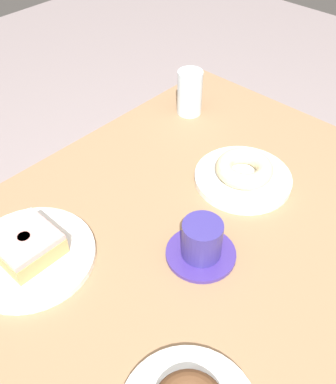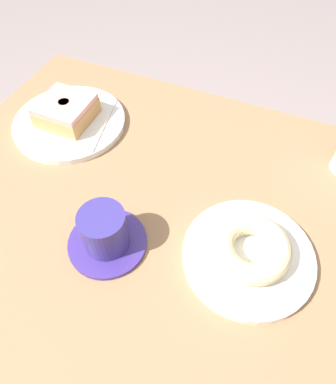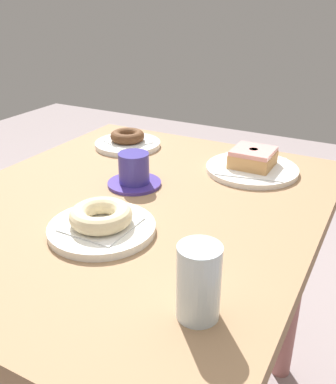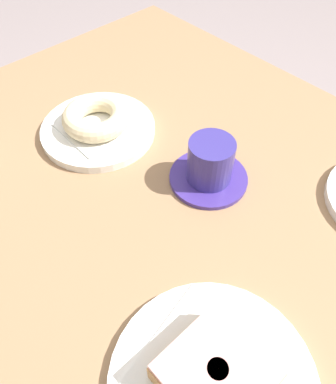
{
  "view_description": "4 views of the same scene",
  "coord_description": "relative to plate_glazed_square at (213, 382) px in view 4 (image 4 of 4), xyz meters",
  "views": [
    {
      "loc": [
        0.49,
        0.35,
        1.4
      ],
      "look_at": [
        0.03,
        -0.08,
        0.8
      ],
      "focal_mm": 41.77,
      "sensor_mm": 36.0,
      "label": 1
    },
    {
      "loc": [
        -0.13,
        0.26,
        1.26
      ],
      "look_at": [
        0.02,
        -0.08,
        0.78
      ],
      "focal_mm": 32.23,
      "sensor_mm": 36.0,
      "label": 2
    },
    {
      "loc": [
        -0.72,
        -0.48,
        1.18
      ],
      "look_at": [
        0.02,
        -0.08,
        0.79
      ],
      "focal_mm": 40.08,
      "sensor_mm": 36.0,
      "label": 3
    },
    {
      "loc": [
        0.33,
        -0.29,
        1.22
      ],
      "look_at": [
        0.06,
        -0.04,
        0.78
      ],
      "focal_mm": 35.18,
      "sensor_mm": 36.0,
      "label": 4
    }
  ],
  "objects": [
    {
      "name": "donut_glazed_square",
      "position": [
        -0.0,
        0.0,
        0.03
      ],
      "size": [
        0.1,
        0.1,
        0.05
      ],
      "color": "tan",
      "rests_on": "napkin_glazed_square"
    },
    {
      "name": "napkin_sugar_ring",
      "position": [
        -0.44,
        0.16,
        0.01
      ],
      "size": [
        0.12,
        0.12,
        0.0
      ],
      "primitive_type": "cube",
      "rotation": [
        0.0,
        0.0,
        -0.01
      ],
      "color": "white",
      "rests_on": "plate_sugar_ring"
    },
    {
      "name": "plate_sugar_ring",
      "position": [
        -0.44,
        0.16,
        0.0
      ],
      "size": [
        0.21,
        0.21,
        0.02
      ],
      "primitive_type": "cylinder",
      "color": "white",
      "rests_on": "table"
    },
    {
      "name": "plate_glazed_square",
      "position": [
        0.0,
        0.0,
        0.0
      ],
      "size": [
        0.24,
        0.24,
        0.01
      ],
      "primitive_type": "cylinder",
      "color": "white",
      "rests_on": "table"
    },
    {
      "name": "napkin_glazed_square",
      "position": [
        0.0,
        0.0,
        0.01
      ],
      "size": [
        0.19,
        0.19,
        0.0
      ],
      "primitive_type": "cube",
      "rotation": [
        0.0,
        0.0,
        0.2
      ],
      "color": "white",
      "rests_on": "plate_glazed_square"
    },
    {
      "name": "coffee_cup",
      "position": [
        -0.22,
        0.22,
        0.03
      ],
      "size": [
        0.13,
        0.13,
        0.08
      ],
      "color": "#3F2C86",
      "rests_on": "table"
    },
    {
      "name": "ground_plane",
      "position": [
        -0.29,
        0.18,
        -0.76
      ],
      "size": [
        6.0,
        6.0,
        0.0
      ],
      "primitive_type": "plane",
      "color": "gray"
    },
    {
      "name": "table",
      "position": [
        -0.29,
        0.18,
        -0.13
      ],
      "size": [
        0.95,
        0.8,
        0.76
      ],
      "color": "#96714F",
      "rests_on": "ground_plane"
    },
    {
      "name": "donut_sugar_ring",
      "position": [
        -0.44,
        0.16,
        0.03
      ],
      "size": [
        0.12,
        0.12,
        0.04
      ],
      "primitive_type": "torus",
      "color": "beige",
      "rests_on": "napkin_sugar_ring"
    }
  ]
}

